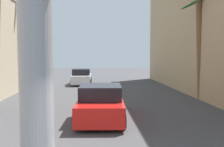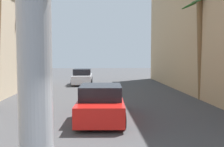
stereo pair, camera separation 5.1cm
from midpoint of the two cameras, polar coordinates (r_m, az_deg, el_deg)
ground_plane at (r=13.91m, az=-1.11°, el=-7.77°), size 87.76×87.76×0.00m
car_lead at (r=11.45m, az=-2.69°, el=-6.77°), size 2.25×4.97×1.56m
car_far at (r=25.10m, az=-7.04°, el=-0.79°), size 1.95×4.22×1.56m
palm_tree_mid_right at (r=17.17m, az=19.49°, el=7.30°), size 2.63×2.89×6.55m
palm_tree_far_left at (r=21.54m, az=-19.43°, el=10.66°), size 2.91×3.01×9.56m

